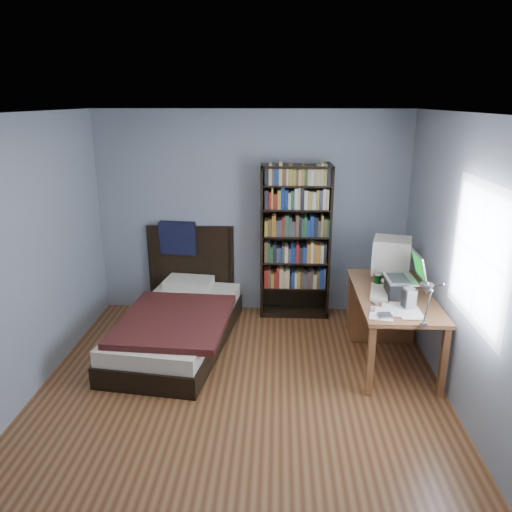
% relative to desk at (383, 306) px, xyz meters
% --- Properties ---
extents(room, '(4.20, 4.24, 2.50)m').
position_rel_desk_xyz_m(room, '(-1.48, -1.25, 0.84)').
color(room, '#5B321A').
rests_on(room, ground).
extents(desk, '(0.75, 1.49, 0.73)m').
position_rel_desk_xyz_m(desk, '(0.00, 0.00, 0.00)').
color(desk, brown).
rests_on(desk, floor).
extents(crt_monitor, '(0.48, 0.44, 0.45)m').
position_rel_desk_xyz_m(crt_monitor, '(0.04, 0.06, 0.57)').
color(crt_monitor, beige).
rests_on(crt_monitor, desk).
extents(laptop, '(0.36, 0.37, 0.45)m').
position_rel_desk_xyz_m(laptop, '(0.06, -0.47, 0.44)').
color(laptop, '#2D2D30').
rests_on(laptop, desk).
extents(desk_lamp, '(0.21, 0.46, 0.54)m').
position_rel_desk_xyz_m(desk_lamp, '(-0.02, -1.50, 0.75)').
color(desk_lamp, '#99999E').
rests_on(desk_lamp, desk).
extents(keyboard, '(0.26, 0.46, 0.04)m').
position_rel_desk_xyz_m(keyboard, '(-0.15, -0.43, 0.33)').
color(keyboard, beige).
rests_on(keyboard, desk).
extents(speaker, '(0.12, 0.12, 0.20)m').
position_rel_desk_xyz_m(speaker, '(0.06, -0.79, 0.42)').
color(speaker, gray).
rests_on(speaker, desk).
extents(soda_can, '(0.07, 0.07, 0.12)m').
position_rel_desk_xyz_m(soda_can, '(-0.13, -0.21, 0.38)').
color(soda_can, '#093206').
rests_on(soda_can, desk).
extents(mouse, '(0.06, 0.11, 0.04)m').
position_rel_desk_xyz_m(mouse, '(-0.04, -0.10, 0.34)').
color(mouse, silver).
rests_on(mouse, desk).
extents(phone_silver, '(0.08, 0.10, 0.02)m').
position_rel_desk_xyz_m(phone_silver, '(-0.24, -0.68, 0.33)').
color(phone_silver, silver).
rests_on(phone_silver, desk).
extents(phone_grey, '(0.07, 0.10, 0.02)m').
position_rel_desk_xyz_m(phone_grey, '(-0.29, -0.86, 0.33)').
color(phone_grey, gray).
rests_on(phone_grey, desk).
extents(external_drive, '(0.12, 0.12, 0.02)m').
position_rel_desk_xyz_m(external_drive, '(-0.20, -0.99, 0.33)').
color(external_drive, gray).
rests_on(external_drive, desk).
extents(bookshelf, '(0.84, 0.30, 1.88)m').
position_rel_desk_xyz_m(bookshelf, '(-0.96, 0.69, 0.53)').
color(bookshelf, black).
rests_on(bookshelf, floor).
extents(bed, '(1.29, 2.17, 1.16)m').
position_rel_desk_xyz_m(bed, '(-2.27, -0.12, -0.16)').
color(bed, black).
rests_on(bed, floor).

